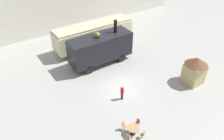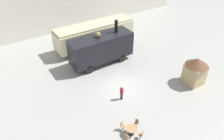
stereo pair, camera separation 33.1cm
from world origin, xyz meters
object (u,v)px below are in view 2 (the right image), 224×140
Objects in this scene: passenger_coach_vintage at (95,33)px; steam_locomotive at (101,48)px; cafe_table_near at (132,129)px; cafe_chair_0 at (122,125)px; visitor_person at (122,92)px; ticket_kiosk at (195,70)px.

steam_locomotive is (-1.33, -3.93, 0.11)m from passenger_coach_vintage.
steam_locomotive is at bearing 71.78° from cafe_table_near.
visitor_person is (2.09, 3.07, 0.33)m from cafe_chair_0.
visitor_person is (-1.70, -6.55, -1.23)m from steam_locomotive.
cafe_chair_0 is 3.73m from visitor_person.
cafe_chair_0 is at bearing -173.81° from ticket_kiosk.
ticket_kiosk is at bearing -54.87° from steam_locomotive.
cafe_chair_0 is (-5.11, -13.55, -1.46)m from passenger_coach_vintage.
cafe_table_near is at bearing -108.35° from passenger_coach_vintage.
steam_locomotive is 11.04m from cafe_table_near.
visitor_person reaches higher than cafe_table_near.
cafe_chair_0 is 0.56× the size of visitor_person.
ticket_kiosk reaches higher than cafe_table_near.
passenger_coach_vintage is at bearing 71.29° from steam_locomotive.
ticket_kiosk is at bearing 11.01° from cafe_table_near.
ticket_kiosk reaches higher than visitor_person.
visitor_person reaches higher than cafe_chair_0.
cafe_table_near is (-3.42, -10.39, -1.49)m from steam_locomotive.
ticket_kiosk is at bearing -69.41° from passenger_coach_vintage.
cafe_table_near is 0.32× the size of ticket_kiosk.
visitor_person is at bearing 165.40° from ticket_kiosk.
steam_locomotive is at bearing -108.71° from passenger_coach_vintage.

